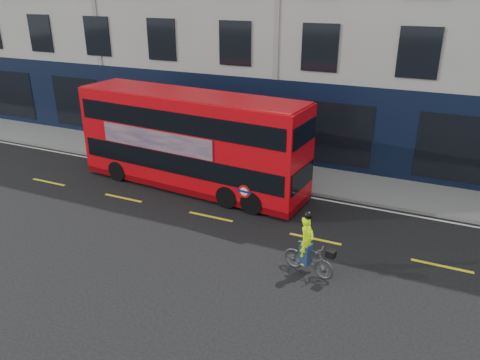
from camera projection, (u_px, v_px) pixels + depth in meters
The scene contains 7 objects.
ground at pixel (190, 235), 16.12m from camera, with size 120.00×120.00×0.00m, color black.
pavement at pixel (261, 171), 21.56m from camera, with size 60.00×3.00×0.12m, color gray.
kerb at pixel (248, 182), 20.29m from camera, with size 60.00×0.12×0.13m, color slate.
road_edge_line at pixel (246, 186), 20.06m from camera, with size 58.00×0.10×0.01m, color silver.
lane_dashes at pixel (211, 217), 17.37m from camera, with size 58.00×0.12×0.01m, color yellow, non-canonical shape.
bus at pixel (192, 141), 19.19m from camera, with size 10.11×3.09×4.01m.
cyclist at pixel (308, 253), 13.73m from camera, with size 1.73×0.83×2.02m.
Camera 1 is at (7.43, -12.17, 7.93)m, focal length 35.00 mm.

